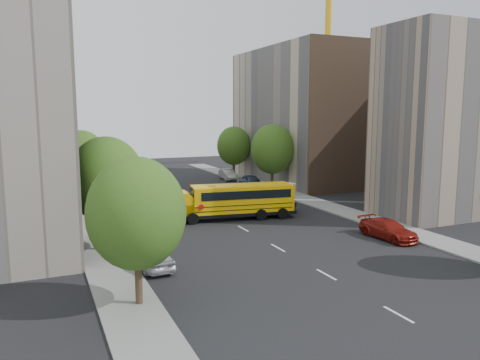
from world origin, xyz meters
TOP-DOWN VIEW (x-y plane):
  - ground at (0.00, 0.00)m, footprint 120.00×120.00m
  - sidewalk_left at (-11.50, 5.00)m, footprint 3.00×80.00m
  - sidewalk_right at (11.50, 5.00)m, footprint 3.00×80.00m
  - lane_markings at (0.00, 10.00)m, footprint 0.15×64.00m
  - building_left_redbrick at (-18.00, 28.00)m, footprint 10.00×15.00m
  - building_right_near at (18.00, -4.50)m, footprint 10.00×7.00m
  - building_right_far at (18.00, 20.00)m, footprint 10.00×22.00m
  - building_right_sidewall at (18.00, 9.00)m, footprint 10.10×0.30m
  - tower_crane at (30.25, 28.00)m, footprint 28.50×1.20m
  - street_tree_0 at (-11.00, -14.00)m, footprint 4.80×4.80m
  - street_tree_1 at (-11.00, -4.00)m, footprint 5.12×5.12m
  - street_tree_2 at (-11.00, 14.00)m, footprint 4.99×4.99m
  - street_tree_4 at (11.00, 14.00)m, footprint 5.25×5.25m
  - street_tree_5 at (11.00, 26.00)m, footprint 4.86×4.86m
  - school_bus at (0.63, 1.74)m, footprint 11.38×4.19m
  - safari_truck at (4.81, 3.02)m, footprint 6.43×3.86m
  - parked_car_0 at (-9.11, -8.70)m, footprint 2.17×4.57m
  - parked_car_1 at (-9.07, 13.34)m, footprint 1.52×4.34m
  - parked_car_2 at (-9.06, 21.33)m, footprint 2.48×4.98m
  - parked_car_3 at (8.80, -9.18)m, footprint 2.42×5.11m
  - parked_car_4 at (9.60, 17.01)m, footprint 1.90×4.71m
  - parked_car_5 at (9.60, 24.89)m, footprint 2.02×4.72m

SIDE VIEW (x-z plane):
  - ground at x=0.00m, z-range 0.00..0.00m
  - lane_markings at x=0.00m, z-range 0.00..0.01m
  - sidewalk_left at x=-11.50m, z-range 0.00..0.12m
  - sidewalk_right at x=11.50m, z-range 0.00..0.12m
  - parked_car_2 at x=-9.06m, z-range 0.00..1.36m
  - parked_car_1 at x=-9.07m, z-range 0.00..1.43m
  - parked_car_3 at x=8.80m, z-range 0.00..1.44m
  - parked_car_0 at x=-9.11m, z-range 0.00..1.51m
  - parked_car_5 at x=9.60m, z-range 0.00..1.51m
  - parked_car_4 at x=9.60m, z-range 0.00..1.61m
  - safari_truck at x=4.81m, z-range 0.08..2.68m
  - school_bus at x=0.63m, z-range 0.18..3.32m
  - street_tree_0 at x=-11.00m, z-range 0.94..8.35m
  - street_tree_5 at x=11.00m, z-range 0.95..8.46m
  - street_tree_2 at x=-11.00m, z-range 0.97..8.68m
  - street_tree_1 at x=-11.00m, z-range 1.00..8.90m
  - street_tree_4 at x=11.00m, z-range 1.02..9.13m
  - building_left_redbrick at x=-18.00m, z-range 0.00..13.00m
  - building_right_near at x=18.00m, z-range 0.00..17.00m
  - building_right_far at x=18.00m, z-range 0.00..18.00m
  - building_right_sidewall at x=18.00m, z-range 0.00..18.00m
  - tower_crane at x=30.25m, z-range 6.60..42.35m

